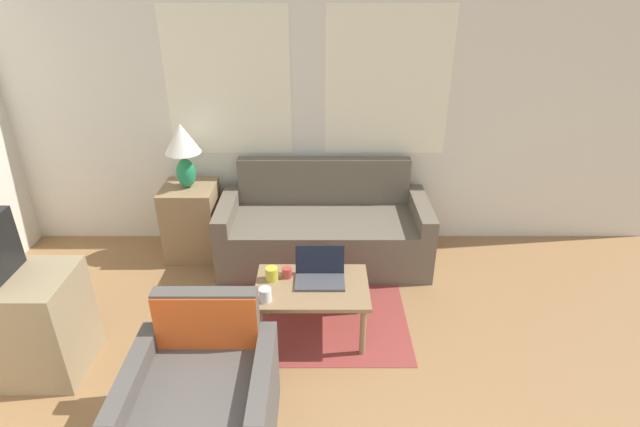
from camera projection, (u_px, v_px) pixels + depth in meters
wall_back at (319, 109)px, 4.51m from camera, size 6.62×0.06×2.60m
rug at (314, 292)px, 4.22m from camera, size 1.47×1.76×0.01m
couch at (325, 231)px, 4.60m from camera, size 1.87×0.80×0.89m
armchair at (205, 401)px, 2.84m from camera, size 0.80×0.76×0.84m
side_table at (194, 220)px, 4.65m from camera, size 0.47×0.47×0.69m
table_lamp at (184, 146)px, 4.31m from camera, size 0.31×0.31×0.58m
coffee_table at (313, 292)px, 3.61m from camera, size 0.82×0.56×0.43m
laptop at (321, 274)px, 3.62m from camera, size 0.36×0.27×0.22m
cup_navy at (288, 272)px, 3.66m from camera, size 0.07×0.07×0.08m
cup_yellow at (267, 295)px, 3.40m from camera, size 0.09×0.09×0.10m
cup_white at (273, 274)px, 3.62m from camera, size 0.09×0.09×0.10m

